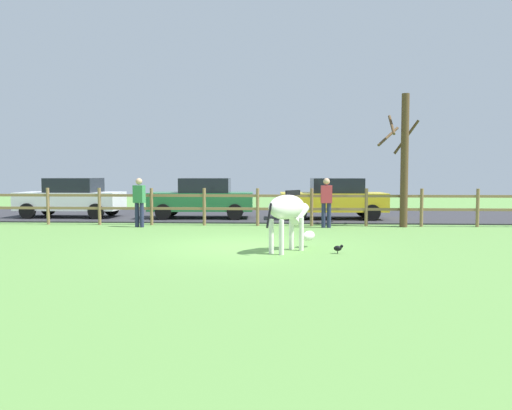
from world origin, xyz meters
TOP-DOWN VIEW (x-y plane):
  - ground_plane at (0.00, 0.00)m, footprint 60.00×60.00m
  - parking_asphalt at (0.00, 9.30)m, footprint 28.00×7.40m
  - paddock_fence at (-0.84, 5.00)m, footprint 20.43×0.11m
  - bare_tree at (4.97, 4.87)m, footprint 1.46×1.38m
  - zebra at (1.11, -0.72)m, footprint 1.30×1.66m
  - crow_on_grass at (2.22, -0.98)m, footprint 0.21×0.10m
  - parked_car_white at (-7.48, 7.40)m, footprint 4.01×1.90m
  - parked_car_yellow at (2.89, 7.30)m, footprint 4.06×2.00m
  - parked_car_green at (-2.20, 7.33)m, footprint 4.07×2.03m
  - visitor_left_of_tree at (-3.84, 4.29)m, footprint 0.40×0.30m
  - visitor_right_of_tree at (2.39, 4.48)m, footprint 0.36×0.23m

SIDE VIEW (x-z plane):
  - ground_plane at x=0.00m, z-range 0.00..0.00m
  - parking_asphalt at x=0.00m, z-range 0.00..0.05m
  - crow_on_grass at x=2.22m, z-range 0.02..0.23m
  - paddock_fence at x=-0.84m, z-range 0.09..1.38m
  - parked_car_white at x=-7.48m, z-range 0.06..1.62m
  - parked_car_yellow at x=2.89m, z-range 0.06..1.62m
  - parked_car_green at x=-2.20m, z-range 0.06..1.62m
  - visitor_left_of_tree at x=-3.84m, z-range 0.09..1.73m
  - visitor_right_of_tree at x=2.39m, z-range 0.09..1.73m
  - zebra at x=1.11m, z-range 0.22..1.63m
  - bare_tree at x=4.97m, z-range 0.09..4.52m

